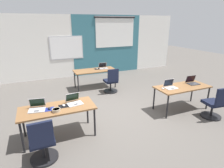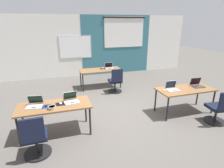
{
  "view_description": "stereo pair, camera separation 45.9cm",
  "coord_description": "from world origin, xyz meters",
  "px_view_note": "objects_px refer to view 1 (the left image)",
  "views": [
    {
      "loc": [
        -2.05,
        -4.34,
        2.48
      ],
      "look_at": [
        -0.22,
        -0.02,
        0.87
      ],
      "focal_mm": 29.14,
      "sensor_mm": 36.0,
      "label": 1
    },
    {
      "loc": [
        -1.62,
        -4.5,
        2.48
      ],
      "look_at": [
        -0.22,
        -0.02,
        0.87
      ],
      "focal_mm": 29.14,
      "sensor_mm": 36.0,
      "label": 2
    }
  ],
  "objects_px": {
    "laptop_near_right_end": "(192,82)",
    "desk_far_center": "(95,71)",
    "chair_near_right_end": "(215,105)",
    "laptop_near_left_end": "(37,107)",
    "chair_near_left_end": "(43,144)",
    "mouse_near_right_inner": "(163,88)",
    "desk_near_right": "(182,88)",
    "mouse_near_left_end": "(49,108)",
    "mouse_far_right": "(97,68)",
    "desk_near_left": "(58,110)",
    "laptop_far_right": "(103,67)",
    "chair_far_right": "(111,83)",
    "laptop_near_left_inner": "(74,101)",
    "mouse_near_left_inner": "(64,105)",
    "snack_bowl": "(56,110)",
    "laptop_near_right_inner": "(170,86)"
  },
  "relations": [
    {
      "from": "laptop_near_left_inner",
      "to": "chair_near_left_end",
      "type": "xyz_separation_m",
      "value": [
        -0.76,
        -0.77,
        -0.39
      ]
    },
    {
      "from": "desk_far_center",
      "to": "desk_near_right",
      "type": "bearing_deg",
      "value": -57.99
    },
    {
      "from": "laptop_near_right_end",
      "to": "desk_far_center",
      "type": "bearing_deg",
      "value": 132.1
    },
    {
      "from": "laptop_near_left_end",
      "to": "desk_near_left",
      "type": "bearing_deg",
      "value": 0.79
    },
    {
      "from": "mouse_near_left_end",
      "to": "laptop_near_left_inner",
      "type": "bearing_deg",
      "value": 9.8
    },
    {
      "from": "mouse_far_right",
      "to": "laptop_near_left_inner",
      "type": "bearing_deg",
      "value": -117.89
    },
    {
      "from": "desk_near_left",
      "to": "laptop_far_right",
      "type": "bearing_deg",
      "value": 53.55
    },
    {
      "from": "desk_near_right",
      "to": "laptop_near_left_inner",
      "type": "bearing_deg",
      "value": 178.73
    },
    {
      "from": "desk_far_center",
      "to": "mouse_far_right",
      "type": "height_order",
      "value": "mouse_far_right"
    },
    {
      "from": "desk_far_center",
      "to": "chair_near_right_end",
      "type": "xyz_separation_m",
      "value": [
        2.18,
        -3.58,
        -0.28
      ]
    },
    {
      "from": "laptop_near_right_inner",
      "to": "laptop_far_right",
      "type": "bearing_deg",
      "value": 110.72
    },
    {
      "from": "chair_near_right_end",
      "to": "desk_far_center",
      "type": "bearing_deg",
      "value": -51.72
    },
    {
      "from": "desk_near_left",
      "to": "desk_near_right",
      "type": "height_order",
      "value": "same"
    },
    {
      "from": "laptop_near_left_end",
      "to": "mouse_near_left_end",
      "type": "xyz_separation_m",
      "value": [
        0.24,
        -0.09,
        -0.03
      ]
    },
    {
      "from": "desk_near_left",
      "to": "mouse_far_right",
      "type": "height_order",
      "value": "mouse_far_right"
    },
    {
      "from": "laptop_near_right_end",
      "to": "mouse_near_right_inner",
      "type": "distance_m",
      "value": 1.11
    },
    {
      "from": "laptop_near_right_end",
      "to": "chair_far_right",
      "type": "relative_size",
      "value": 0.38
    },
    {
      "from": "desk_near_right",
      "to": "laptop_near_right_inner",
      "type": "bearing_deg",
      "value": 173.87
    },
    {
      "from": "desk_near_left",
      "to": "laptop_near_left_inner",
      "type": "xyz_separation_m",
      "value": [
        0.38,
        0.07,
        0.11
      ]
    },
    {
      "from": "laptop_far_right",
      "to": "chair_near_right_end",
      "type": "bearing_deg",
      "value": -59.73
    },
    {
      "from": "mouse_near_left_inner",
      "to": "chair_far_right",
      "type": "bearing_deg",
      "value": 45.88
    },
    {
      "from": "laptop_near_right_inner",
      "to": "mouse_near_left_end",
      "type": "bearing_deg",
      "value": -176.45
    },
    {
      "from": "desk_near_right",
      "to": "mouse_near_left_inner",
      "type": "distance_m",
      "value": 3.36
    },
    {
      "from": "laptop_near_right_inner",
      "to": "mouse_near_right_inner",
      "type": "height_order",
      "value": "laptop_near_right_inner"
    },
    {
      "from": "chair_far_right",
      "to": "desk_far_center",
      "type": "bearing_deg",
      "value": -61.83
    },
    {
      "from": "laptop_near_right_inner",
      "to": "laptop_near_left_inner",
      "type": "xyz_separation_m",
      "value": [
        -2.71,
        0.02,
        -0.0
      ]
    },
    {
      "from": "desk_near_right",
      "to": "mouse_near_right_inner",
      "type": "height_order",
      "value": "mouse_near_right_inner"
    },
    {
      "from": "laptop_near_right_end",
      "to": "chair_near_right_end",
      "type": "relative_size",
      "value": 0.38
    },
    {
      "from": "mouse_near_right_inner",
      "to": "chair_near_left_end",
      "type": "xyz_separation_m",
      "value": [
        -3.22,
        -0.75,
        -0.36
      ]
    },
    {
      "from": "laptop_near_right_end",
      "to": "chair_far_right",
      "type": "xyz_separation_m",
      "value": [
        -1.81,
        1.99,
        -0.39
      ]
    },
    {
      "from": "chair_near_right_end",
      "to": "desk_near_left",
      "type": "bearing_deg",
      "value": -4.32
    },
    {
      "from": "laptop_near_right_inner",
      "to": "laptop_near_left_end",
      "type": "xyz_separation_m",
      "value": [
        -3.49,
        0.02,
        -0.0
      ]
    },
    {
      "from": "desk_near_right",
      "to": "laptop_near_left_end",
      "type": "height_order",
      "value": "laptop_near_left_end"
    },
    {
      "from": "laptop_far_right",
      "to": "mouse_far_right",
      "type": "xyz_separation_m",
      "value": [
        -0.26,
        0.0,
        -0.03
      ]
    },
    {
      "from": "desk_near_right",
      "to": "laptop_near_left_end",
      "type": "relative_size",
      "value": 4.24
    },
    {
      "from": "desk_near_right",
      "to": "desk_far_center",
      "type": "distance_m",
      "value": 3.3
    },
    {
      "from": "chair_near_left_end",
      "to": "desk_near_right",
      "type": "bearing_deg",
      "value": -171.01
    },
    {
      "from": "mouse_near_left_end",
      "to": "snack_bowl",
      "type": "bearing_deg",
      "value": -51.94
    },
    {
      "from": "desk_near_right",
      "to": "laptop_near_right_end",
      "type": "xyz_separation_m",
      "value": [
        0.44,
        0.07,
        0.11
      ]
    },
    {
      "from": "chair_near_right_end",
      "to": "mouse_far_right",
      "type": "distance_m",
      "value": 4.23
    },
    {
      "from": "laptop_near_left_inner",
      "to": "mouse_near_left_inner",
      "type": "relative_size",
      "value": 3.54
    },
    {
      "from": "desk_near_left",
      "to": "laptop_near_right_inner",
      "type": "xyz_separation_m",
      "value": [
        3.09,
        0.04,
        0.11
      ]
    },
    {
      "from": "laptop_near_left_end",
      "to": "chair_near_left_end",
      "type": "relative_size",
      "value": 0.41
    },
    {
      "from": "laptop_near_right_end",
      "to": "mouse_near_right_inner",
      "type": "bearing_deg",
      "value": -175.2
    },
    {
      "from": "mouse_near_right_inner",
      "to": "laptop_near_left_inner",
      "type": "height_order",
      "value": "laptop_near_left_inner"
    },
    {
      "from": "chair_near_right_end",
      "to": "laptop_near_left_end",
      "type": "height_order",
      "value": "laptop_near_left_end"
    },
    {
      "from": "mouse_near_left_end",
      "to": "chair_far_right",
      "type": "bearing_deg",
      "value": 42.27
    },
    {
      "from": "mouse_far_right",
      "to": "chair_far_right",
      "type": "distance_m",
      "value": 0.94
    },
    {
      "from": "chair_far_right",
      "to": "snack_bowl",
      "type": "relative_size",
      "value": 5.18
    },
    {
      "from": "desk_near_right",
      "to": "mouse_near_left_end",
      "type": "xyz_separation_m",
      "value": [
        -3.67,
        -0.03,
        0.08
      ]
    }
  ]
}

